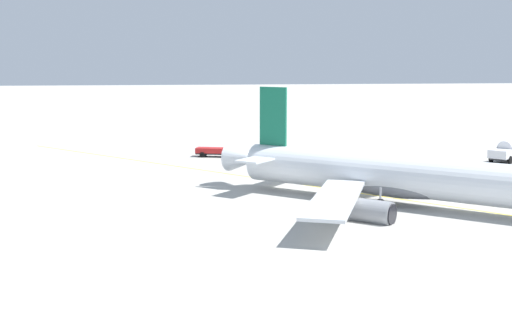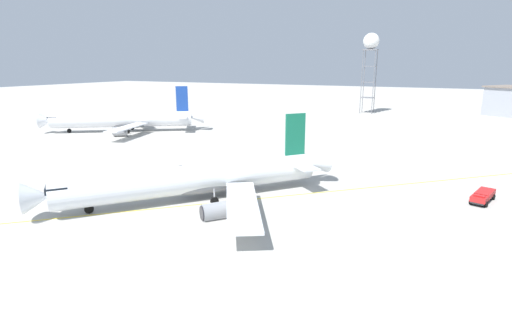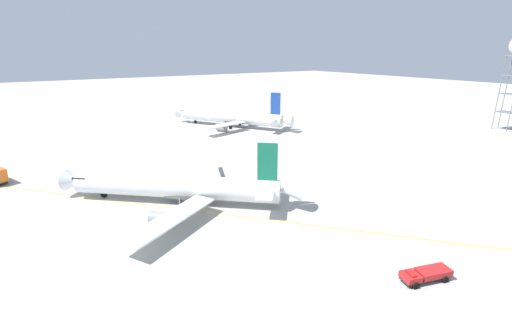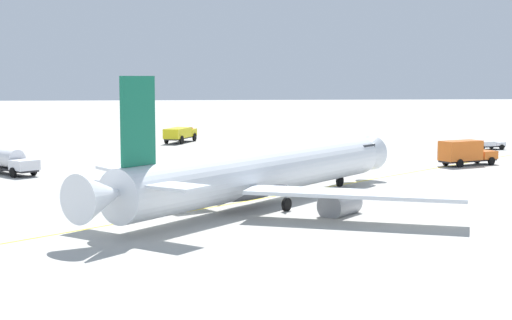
{
  "view_description": "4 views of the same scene",
  "coord_description": "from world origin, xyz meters",
  "px_view_note": "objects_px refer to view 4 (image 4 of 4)",
  "views": [
    {
      "loc": [
        -26.34,
        -63.87,
        13.84
      ],
      "look_at": [
        -18.01,
        -1.06,
        4.39
      ],
      "focal_mm": 47.89,
      "sensor_mm": 36.0,
      "label": 1
    },
    {
      "loc": [
        37.98,
        26.08,
        17.77
      ],
      "look_at": [
        -18.01,
        -1.06,
        2.48
      ],
      "focal_mm": 27.29,
      "sensor_mm": 36.0,
      "label": 2
    },
    {
      "loc": [
        14.24,
        49.27,
        24.47
      ],
      "look_at": [
        -18.01,
        -1.06,
        5.58
      ],
      "focal_mm": 24.27,
      "sensor_mm": 36.0,
      "label": 3
    },
    {
      "loc": [
        -68.49,
        4.09,
        10.8
      ],
      "look_at": [
        -18.01,
        -1.06,
        5.38
      ],
      "focal_mm": 54.49,
      "sensor_mm": 36.0,
      "label": 4
    }
  ],
  "objects_px": {
    "pushback_tug_truck": "(486,144)",
    "fuel_tanker_truck": "(5,160)",
    "airliner_main": "(261,174)",
    "catering_truck_truck": "(465,152)",
    "fire_tender_truck": "(180,134)"
  },
  "relations": [
    {
      "from": "pushback_tug_truck",
      "to": "fuel_tanker_truck",
      "type": "bearing_deg",
      "value": -174.7
    },
    {
      "from": "airliner_main",
      "to": "pushback_tug_truck",
      "type": "relative_size",
      "value": 5.89
    },
    {
      "from": "catering_truck_truck",
      "to": "fire_tender_truck",
      "type": "height_order",
      "value": "catering_truck_truck"
    },
    {
      "from": "catering_truck_truck",
      "to": "fire_tender_truck",
      "type": "xyz_separation_m",
      "value": [
        37.2,
        34.64,
        -0.14
      ]
    },
    {
      "from": "airliner_main",
      "to": "catering_truck_truck",
      "type": "height_order",
      "value": "airliner_main"
    },
    {
      "from": "pushback_tug_truck",
      "to": "fire_tender_truck",
      "type": "relative_size",
      "value": 0.6
    },
    {
      "from": "fuel_tanker_truck",
      "to": "fire_tender_truck",
      "type": "relative_size",
      "value": 0.94
    },
    {
      "from": "fire_tender_truck",
      "to": "pushback_tug_truck",
      "type": "bearing_deg",
      "value": -89.25
    },
    {
      "from": "catering_truck_truck",
      "to": "pushback_tug_truck",
      "type": "bearing_deg",
      "value": 38.14
    },
    {
      "from": "airliner_main",
      "to": "fire_tender_truck",
      "type": "height_order",
      "value": "airliner_main"
    },
    {
      "from": "catering_truck_truck",
      "to": "fire_tender_truck",
      "type": "distance_m",
      "value": 50.83
    },
    {
      "from": "pushback_tug_truck",
      "to": "catering_truck_truck",
      "type": "xyz_separation_m",
      "value": [
        -20.23,
        10.97,
        0.85
      ]
    },
    {
      "from": "airliner_main",
      "to": "fire_tender_truck",
      "type": "bearing_deg",
      "value": 46.51
    },
    {
      "from": "airliner_main",
      "to": "pushback_tug_truck",
      "type": "bearing_deg",
      "value": 1.08
    },
    {
      "from": "pushback_tug_truck",
      "to": "catering_truck_truck",
      "type": "bearing_deg",
      "value": -132.34
    }
  ]
}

